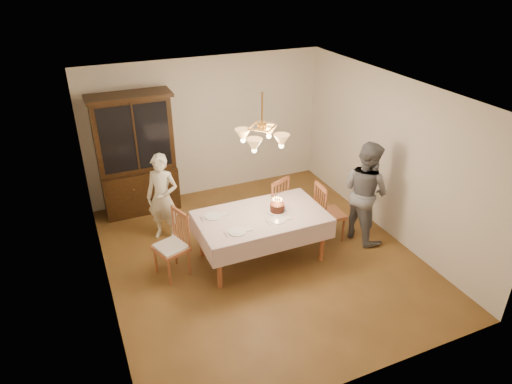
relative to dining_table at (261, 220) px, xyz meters
name	(u,v)px	position (x,y,z in m)	size (l,w,h in m)	color
ground	(261,257)	(0.00, 0.00, -0.68)	(5.00, 5.00, 0.00)	brown
room_shell	(262,164)	(0.00, 0.00, 0.90)	(5.00, 5.00, 5.00)	white
dining_table	(261,220)	(0.00, 0.00, 0.00)	(1.90, 1.10, 0.76)	brown
china_hutch	(136,157)	(-1.38, 2.25, 0.36)	(1.38, 0.54, 2.16)	black
chair_far_side	(272,206)	(0.50, 0.68, -0.24)	(0.57, 0.56, 1.00)	brown
chair_left_end	(172,248)	(-1.34, 0.15, -0.23)	(0.54, 0.55, 1.00)	brown
chair_right_end	(329,214)	(1.23, 0.08, -0.24)	(0.45, 0.47, 1.00)	brown
elderly_woman	(163,198)	(-1.20, 1.16, 0.05)	(0.54, 0.35, 1.47)	white
adult_in_grey	(365,192)	(1.76, -0.11, 0.16)	(0.82, 0.64, 1.68)	slate
birthday_cake	(277,208)	(0.26, 0.01, 0.14)	(0.30, 0.30, 0.21)	white
place_setting_near_left	(238,231)	(-0.48, -0.28, 0.08)	(0.40, 0.25, 0.02)	white
place_setting_near_right	(279,220)	(0.17, -0.22, 0.08)	(0.38, 0.24, 0.02)	white
place_setting_far_left	(214,216)	(-0.65, 0.25, 0.08)	(0.41, 0.26, 0.02)	white
chandelier	(262,138)	(0.00, 0.00, 1.29)	(0.62, 0.62, 0.73)	#BF8C3F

